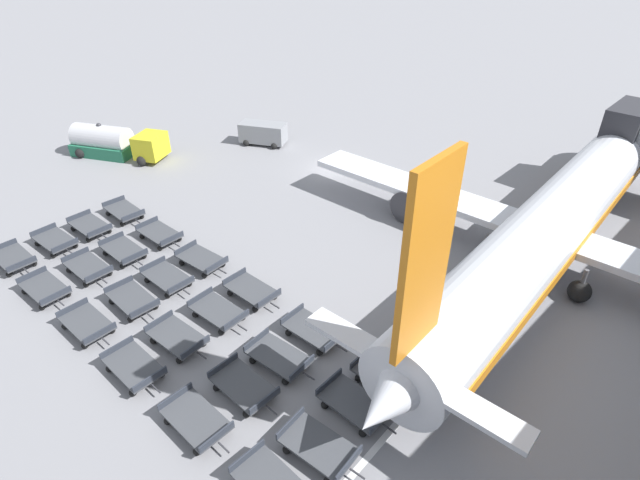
# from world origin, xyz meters

# --- Properties ---
(ground_plane) EXTENTS (500.00, 500.00, 0.00)m
(ground_plane) POSITION_xyz_m (0.00, 0.00, 0.00)
(ground_plane) COLOR gray
(airplane) EXTENTS (34.89, 40.32, 12.53)m
(airplane) POSITION_xyz_m (19.02, 0.05, 2.92)
(airplane) COLOR silver
(airplane) RESTS_ON ground_plane
(fuel_tanker_primary) EXTENTS (9.00, 6.62, 2.97)m
(fuel_tanker_primary) POSITION_xyz_m (-15.89, -11.80, 1.22)
(fuel_tanker_primary) COLOR yellow
(fuel_tanker_primary) RESTS_ON ground_plane
(service_van) EXTENTS (4.71, 3.80, 2.02)m
(service_van) POSITION_xyz_m (-8.50, -0.47, 1.10)
(service_van) COLOR gray
(service_van) RESTS_ON ground_plane
(baggage_dolly_row_near_col_a) EXTENTS (3.79, 1.97, 0.92)m
(baggage_dolly_row_near_col_a) POSITION_xyz_m (-4.26, -24.17, 0.49)
(baggage_dolly_row_near_col_a) COLOR #424449
(baggage_dolly_row_near_col_a) RESTS_ON ground_plane
(baggage_dolly_row_near_col_b) EXTENTS (3.81, 2.02, 0.92)m
(baggage_dolly_row_near_col_b) POSITION_xyz_m (0.26, -23.93, 0.49)
(baggage_dolly_row_near_col_b) COLOR #424449
(baggage_dolly_row_near_col_b) RESTS_ON ground_plane
(baggage_dolly_row_near_col_c) EXTENTS (3.80, 1.97, 0.92)m
(baggage_dolly_row_near_col_c) POSITION_xyz_m (4.87, -23.49, 0.49)
(baggage_dolly_row_near_col_c) COLOR #424449
(baggage_dolly_row_near_col_c) RESTS_ON ground_plane
(baggage_dolly_row_near_col_d) EXTENTS (3.78, 1.94, 0.92)m
(baggage_dolly_row_near_col_d) POSITION_xyz_m (9.36, -23.19, 0.49)
(baggage_dolly_row_near_col_d) COLOR #424449
(baggage_dolly_row_near_col_d) RESTS_ON ground_plane
(baggage_dolly_row_near_col_e) EXTENTS (3.78, 1.92, 0.92)m
(baggage_dolly_row_near_col_e) POSITION_xyz_m (13.97, -22.77, 0.49)
(baggage_dolly_row_near_col_e) COLOR #424449
(baggage_dolly_row_near_col_e) RESTS_ON ground_plane
(baggage_dolly_row_mid_a_col_a) EXTENTS (3.82, 2.04, 0.92)m
(baggage_dolly_row_mid_a_col_a) POSITION_xyz_m (-4.44, -21.54, 0.49)
(baggage_dolly_row_mid_a_col_a) COLOR #424449
(baggage_dolly_row_mid_a_col_a) RESTS_ON ground_plane
(baggage_dolly_row_mid_a_col_b) EXTENTS (3.80, 1.97, 0.92)m
(baggage_dolly_row_mid_a_col_b) POSITION_xyz_m (0.01, -21.30, 0.49)
(baggage_dolly_row_mid_a_col_b) COLOR #424449
(baggage_dolly_row_mid_a_col_b) RESTS_ON ground_plane
(baggage_dolly_row_mid_a_col_c) EXTENTS (3.76, 1.87, 0.92)m
(baggage_dolly_row_mid_a_col_c) POSITION_xyz_m (4.73, -20.85, 0.49)
(baggage_dolly_row_mid_a_col_c) COLOR #424449
(baggage_dolly_row_mid_a_col_c) RESTS_ON ground_plane
(baggage_dolly_row_mid_a_col_d) EXTENTS (3.82, 2.05, 0.92)m
(baggage_dolly_row_mid_a_col_d) POSITION_xyz_m (9.10, -20.69, 0.49)
(baggage_dolly_row_mid_a_col_d) COLOR #424449
(baggage_dolly_row_mid_a_col_d) RESTS_ON ground_plane
(baggage_dolly_row_mid_a_col_e) EXTENTS (3.77, 1.91, 0.92)m
(baggage_dolly_row_mid_a_col_e) POSITION_xyz_m (13.95, -20.23, 0.49)
(baggage_dolly_row_mid_a_col_e) COLOR #424449
(baggage_dolly_row_mid_a_col_e) RESTS_ON ground_plane
(baggage_dolly_row_mid_a_col_f) EXTENTS (3.83, 2.11, 0.92)m
(baggage_dolly_row_mid_a_col_f) POSITION_xyz_m (18.54, -19.99, 0.49)
(baggage_dolly_row_mid_a_col_f) COLOR #424449
(baggage_dolly_row_mid_a_col_f) RESTS_ON ground_plane
(baggage_dolly_row_mid_b_col_a) EXTENTS (3.80, 1.98, 0.92)m
(baggage_dolly_row_mid_b_col_a) POSITION_xyz_m (-4.62, -19.12, 0.49)
(baggage_dolly_row_mid_b_col_a) COLOR #424449
(baggage_dolly_row_mid_b_col_a) RESTS_ON ground_plane
(baggage_dolly_row_mid_b_col_b) EXTENTS (3.78, 1.94, 0.92)m
(baggage_dolly_row_mid_b_col_b) POSITION_xyz_m (-0.17, -18.91, 0.49)
(baggage_dolly_row_mid_b_col_b) COLOR #424449
(baggage_dolly_row_mid_b_col_b) RESTS_ON ground_plane
(baggage_dolly_row_mid_b_col_c) EXTENTS (3.79, 1.95, 0.92)m
(baggage_dolly_row_mid_b_col_c) POSITION_xyz_m (4.33, -18.43, 0.49)
(baggage_dolly_row_mid_b_col_c) COLOR #424449
(baggage_dolly_row_mid_b_col_c) RESTS_ON ground_plane
(baggage_dolly_row_mid_b_col_d) EXTENTS (3.81, 2.03, 0.92)m
(baggage_dolly_row_mid_b_col_d) POSITION_xyz_m (8.94, -18.07, 0.49)
(baggage_dolly_row_mid_b_col_d) COLOR #424449
(baggage_dolly_row_mid_b_col_d) RESTS_ON ground_plane
(baggage_dolly_row_mid_b_col_e) EXTENTS (3.83, 2.09, 0.92)m
(baggage_dolly_row_mid_b_col_e) POSITION_xyz_m (13.74, -17.93, 0.49)
(baggage_dolly_row_mid_b_col_e) COLOR #424449
(baggage_dolly_row_mid_b_col_e) RESTS_ON ground_plane
(baggage_dolly_row_mid_b_col_f) EXTENTS (3.79, 1.94, 0.92)m
(baggage_dolly_row_mid_b_col_f) POSITION_xyz_m (18.15, -17.40, 0.49)
(baggage_dolly_row_mid_b_col_f) COLOR #424449
(baggage_dolly_row_mid_b_col_f) RESTS_ON ground_plane
(baggage_dolly_row_far_col_a) EXTENTS (3.76, 1.87, 0.92)m
(baggage_dolly_row_far_col_a) POSITION_xyz_m (-4.89, -16.49, 0.49)
(baggage_dolly_row_far_col_a) COLOR #424449
(baggage_dolly_row_far_col_a) RESTS_ON ground_plane
(baggage_dolly_row_far_col_b) EXTENTS (3.80, 1.97, 0.92)m
(baggage_dolly_row_far_col_b) POSITION_xyz_m (-0.33, -16.24, 0.49)
(baggage_dolly_row_far_col_b) COLOR #424449
(baggage_dolly_row_far_col_b) RESTS_ON ground_plane
(baggage_dolly_row_far_col_c) EXTENTS (3.83, 2.09, 0.92)m
(baggage_dolly_row_far_col_c) POSITION_xyz_m (4.18, -15.95, 0.49)
(baggage_dolly_row_far_col_c) COLOR #424449
(baggage_dolly_row_far_col_c) RESTS_ON ground_plane
(baggage_dolly_row_far_col_d) EXTENTS (3.79, 1.97, 0.92)m
(baggage_dolly_row_far_col_d) POSITION_xyz_m (8.80, -15.66, 0.49)
(baggage_dolly_row_far_col_d) COLOR #424449
(baggage_dolly_row_far_col_d) RESTS_ON ground_plane
(baggage_dolly_row_far_col_e) EXTENTS (3.80, 1.99, 0.92)m
(baggage_dolly_row_far_col_e) POSITION_xyz_m (13.60, -15.46, 0.49)
(baggage_dolly_row_far_col_e) COLOR #424449
(baggage_dolly_row_far_col_e) RESTS_ON ground_plane
(baggage_dolly_row_far_col_f) EXTENTS (3.78, 1.94, 0.92)m
(baggage_dolly_row_far_col_f) POSITION_xyz_m (18.21, -15.21, 0.49)
(baggage_dolly_row_far_col_f) COLOR #424449
(baggage_dolly_row_far_col_f) RESTS_ON ground_plane
(stand_guidance_stripe) EXTENTS (2.56, 31.47, 0.01)m
(stand_guidance_stripe) POSITION_xyz_m (19.32, -8.39, 0.00)
(stand_guidance_stripe) COLOR white
(stand_guidance_stripe) RESTS_ON ground_plane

